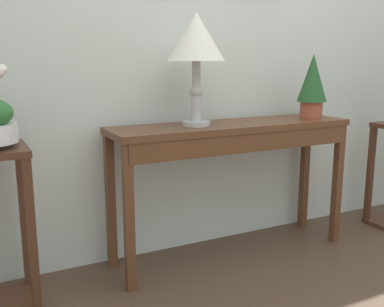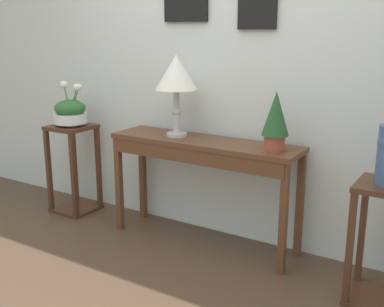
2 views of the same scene
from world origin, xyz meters
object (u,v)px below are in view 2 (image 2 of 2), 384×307
at_px(console_table, 202,156).
at_px(potted_plant_on_console, 276,119).
at_px(planter_bowl_wide_left, 70,111).
at_px(table_lamp, 176,76).
at_px(pedestal_stand_right, 383,245).
at_px(pedestal_stand_left, 74,169).

bearing_deg(console_table, potted_plant_on_console, -0.31).
bearing_deg(console_table, planter_bowl_wide_left, -179.12).
xyz_separation_m(table_lamp, pedestal_stand_right, (1.48, -0.15, -0.85)).
relative_size(console_table, pedestal_stand_left, 1.86).
height_order(planter_bowl_wide_left, pedestal_stand_right, planter_bowl_wide_left).
bearing_deg(pedestal_stand_right, planter_bowl_wide_left, 177.52).
height_order(console_table, pedestal_stand_left, console_table).
height_order(console_table, potted_plant_on_console, potted_plant_on_console).
bearing_deg(pedestal_stand_left, console_table, 0.88).
xyz_separation_m(table_lamp, planter_bowl_wide_left, (-1.03, -0.04, -0.34)).
distance_m(table_lamp, potted_plant_on_console, 0.80).
xyz_separation_m(console_table, planter_bowl_wide_left, (-1.25, -0.02, 0.21)).
relative_size(potted_plant_on_console, pedestal_stand_left, 0.50).
height_order(table_lamp, potted_plant_on_console, table_lamp).
distance_m(planter_bowl_wide_left, pedestal_stand_right, 2.56).
height_order(console_table, table_lamp, table_lamp).
bearing_deg(potted_plant_on_console, pedestal_stand_right, -9.86).
relative_size(console_table, planter_bowl_wide_left, 3.77).
bearing_deg(pedestal_stand_right, potted_plant_on_console, 170.14).
bearing_deg(potted_plant_on_console, planter_bowl_wide_left, -179.47).
xyz_separation_m(table_lamp, potted_plant_on_console, (0.76, -0.03, -0.23)).
distance_m(pedestal_stand_left, planter_bowl_wide_left, 0.49).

